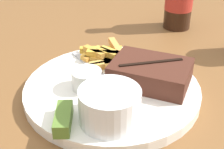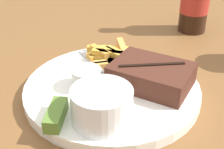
{
  "view_description": "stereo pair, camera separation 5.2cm",
  "coord_description": "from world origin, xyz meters",
  "px_view_note": "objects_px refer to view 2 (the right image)",
  "views": [
    {
      "loc": [
        0.33,
        -0.29,
        1.07
      ],
      "look_at": [
        0.0,
        0.0,
        0.8
      ],
      "focal_mm": 50.0,
      "sensor_mm": 36.0,
      "label": 1
    },
    {
      "loc": [
        0.36,
        -0.25,
        1.07
      ],
      "look_at": [
        0.0,
        0.0,
        0.8
      ],
      "focal_mm": 50.0,
      "sensor_mm": 36.0,
      "label": 2
    }
  ],
  "objects_px": {
    "dinner_plate": "(112,89)",
    "dipping_sauce_cup": "(87,77)",
    "fork_utensil": "(94,64)",
    "beer_bottle": "(195,1)",
    "coleslaw_cup": "(102,104)",
    "steak_portion": "(151,75)",
    "pickle_spear": "(56,115)"
  },
  "relations": [
    {
      "from": "fork_utensil",
      "to": "dinner_plate",
      "type": "bearing_deg",
      "value": 0.0
    },
    {
      "from": "steak_portion",
      "to": "dipping_sauce_cup",
      "type": "xyz_separation_m",
      "value": [
        -0.06,
        -0.09,
        -0.0
      ]
    },
    {
      "from": "steak_portion",
      "to": "dipping_sauce_cup",
      "type": "distance_m",
      "value": 0.11
    },
    {
      "from": "pickle_spear",
      "to": "fork_utensil",
      "type": "bearing_deg",
      "value": 129.94
    },
    {
      "from": "dipping_sauce_cup",
      "to": "beer_bottle",
      "type": "xyz_separation_m",
      "value": [
        -0.1,
        0.36,
        0.04
      ]
    },
    {
      "from": "dinner_plate",
      "to": "fork_utensil",
      "type": "bearing_deg",
      "value": 171.44
    },
    {
      "from": "fork_utensil",
      "to": "beer_bottle",
      "type": "relative_size",
      "value": 0.64
    },
    {
      "from": "pickle_spear",
      "to": "beer_bottle",
      "type": "distance_m",
      "value": 0.47
    },
    {
      "from": "steak_portion",
      "to": "pickle_spear",
      "type": "xyz_separation_m",
      "value": [
        -0.0,
        -0.17,
        -0.01
      ]
    },
    {
      "from": "steak_portion",
      "to": "beer_bottle",
      "type": "xyz_separation_m",
      "value": [
        -0.15,
        0.27,
        0.04
      ]
    },
    {
      "from": "beer_bottle",
      "to": "dipping_sauce_cup",
      "type": "bearing_deg",
      "value": -74.97
    },
    {
      "from": "pickle_spear",
      "to": "coleslaw_cup",
      "type": "bearing_deg",
      "value": 56.08
    },
    {
      "from": "steak_portion",
      "to": "dipping_sauce_cup",
      "type": "bearing_deg",
      "value": -122.22
    },
    {
      "from": "coleslaw_cup",
      "to": "beer_bottle",
      "type": "relative_size",
      "value": 0.42
    },
    {
      "from": "steak_portion",
      "to": "beer_bottle",
      "type": "relative_size",
      "value": 0.74
    },
    {
      "from": "dipping_sauce_cup",
      "to": "beer_bottle",
      "type": "bearing_deg",
      "value": 105.03
    },
    {
      "from": "dinner_plate",
      "to": "steak_portion",
      "type": "bearing_deg",
      "value": 55.66
    },
    {
      "from": "steak_portion",
      "to": "beer_bottle",
      "type": "distance_m",
      "value": 0.31
    },
    {
      "from": "coleslaw_cup",
      "to": "beer_bottle",
      "type": "xyz_separation_m",
      "value": [
        -0.19,
        0.38,
        0.03
      ]
    },
    {
      "from": "beer_bottle",
      "to": "steak_portion",
      "type": "bearing_deg",
      "value": -60.04
    },
    {
      "from": "fork_utensil",
      "to": "steak_portion",
      "type": "bearing_deg",
      "value": 28.99
    },
    {
      "from": "beer_bottle",
      "to": "coleslaw_cup",
      "type": "bearing_deg",
      "value": -64.32
    },
    {
      "from": "fork_utensil",
      "to": "pickle_spear",
      "type": "bearing_deg",
      "value": -41.5
    },
    {
      "from": "fork_utensil",
      "to": "beer_bottle",
      "type": "distance_m",
      "value": 0.32
    },
    {
      "from": "steak_portion",
      "to": "fork_utensil",
      "type": "xyz_separation_m",
      "value": [
        -0.11,
        -0.04,
        -0.02
      ]
    },
    {
      "from": "pickle_spear",
      "to": "fork_utensil",
      "type": "relative_size",
      "value": 0.46
    },
    {
      "from": "dipping_sauce_cup",
      "to": "fork_utensil",
      "type": "distance_m",
      "value": 0.08
    },
    {
      "from": "dipping_sauce_cup",
      "to": "coleslaw_cup",
      "type": "bearing_deg",
      "value": -17.24
    },
    {
      "from": "fork_utensil",
      "to": "dipping_sauce_cup",
      "type": "bearing_deg",
      "value": -32.16
    },
    {
      "from": "coleslaw_cup",
      "to": "beer_bottle",
      "type": "bearing_deg",
      "value": 115.68
    },
    {
      "from": "dinner_plate",
      "to": "dipping_sauce_cup",
      "type": "relative_size",
      "value": 5.96
    },
    {
      "from": "dinner_plate",
      "to": "coleslaw_cup",
      "type": "distance_m",
      "value": 0.1
    }
  ]
}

